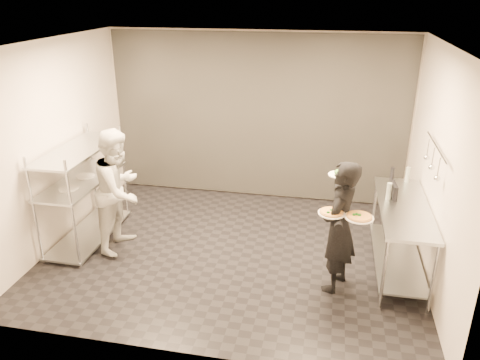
% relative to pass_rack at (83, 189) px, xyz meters
% --- Properties ---
extents(room_shell, '(5.00, 4.00, 2.80)m').
position_rel_pass_rack_xyz_m(room_shell, '(2.15, 1.18, 0.63)').
color(room_shell, black).
rests_on(room_shell, ground).
extents(pass_rack, '(0.60, 1.60, 1.50)m').
position_rel_pass_rack_xyz_m(pass_rack, '(0.00, 0.00, 0.00)').
color(pass_rack, '#B9BCC1').
rests_on(pass_rack, ground).
extents(prep_counter, '(0.60, 1.80, 0.92)m').
position_rel_pass_rack_xyz_m(prep_counter, '(4.33, 0.00, -0.14)').
color(prep_counter, '#B9BCC1').
rests_on(prep_counter, ground).
extents(utensil_rail, '(0.07, 1.20, 0.31)m').
position_rel_pass_rack_xyz_m(utensil_rail, '(4.58, 0.00, 0.78)').
color(utensil_rail, '#B9BCC1').
rests_on(utensil_rail, room_shell).
extents(waiter, '(0.57, 0.69, 1.63)m').
position_rel_pass_rack_xyz_m(waiter, '(3.55, -0.53, 0.05)').
color(waiter, black).
rests_on(waiter, ground).
extents(chef, '(0.71, 0.88, 1.72)m').
position_rel_pass_rack_xyz_m(chef, '(0.61, -0.12, 0.09)').
color(chef, silver).
rests_on(chef, ground).
extents(pizza_plate_near, '(0.30, 0.30, 0.05)m').
position_rel_pass_rack_xyz_m(pizza_plate_near, '(3.45, -0.70, 0.31)').
color(pizza_plate_near, white).
rests_on(pizza_plate_near, waiter).
extents(pizza_plate_far, '(0.32, 0.32, 0.05)m').
position_rel_pass_rack_xyz_m(pizza_plate_far, '(3.74, -0.76, 0.32)').
color(pizza_plate_far, white).
rests_on(pizza_plate_far, waiter).
extents(salad_plate, '(0.25, 0.25, 0.07)m').
position_rel_pass_rack_xyz_m(salad_plate, '(3.50, -0.28, 0.62)').
color(salad_plate, white).
rests_on(salad_plate, waiter).
extents(pos_monitor, '(0.08, 0.27, 0.19)m').
position_rel_pass_rack_xyz_m(pos_monitor, '(4.21, 0.21, 0.25)').
color(pos_monitor, black).
rests_on(pos_monitor, prep_counter).
extents(bottle_green, '(0.06, 0.06, 0.22)m').
position_rel_pass_rack_xyz_m(bottle_green, '(4.15, 0.15, 0.26)').
color(bottle_green, gray).
rests_on(bottle_green, prep_counter).
extents(bottle_clear, '(0.06, 0.06, 0.21)m').
position_rel_pass_rack_xyz_m(bottle_clear, '(4.45, 0.80, 0.26)').
color(bottle_clear, gray).
rests_on(bottle_clear, prep_counter).
extents(bottle_dark, '(0.06, 0.06, 0.19)m').
position_rel_pass_rack_xyz_m(bottle_dark, '(4.25, 0.80, 0.25)').
color(bottle_dark, black).
rests_on(bottle_dark, prep_counter).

